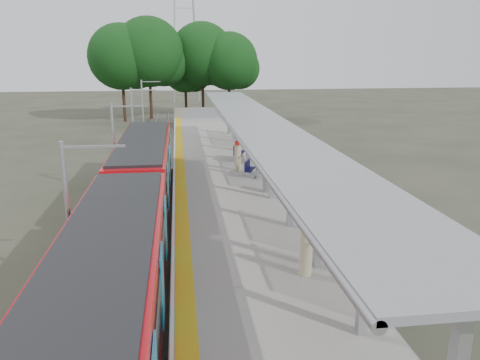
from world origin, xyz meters
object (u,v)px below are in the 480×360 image
object	(u,v)px
bench_far	(238,152)
info_pillar_far	(238,158)
train	(134,207)
litter_bin	(267,183)
info_pillar_near	(306,252)
bench_mid	(249,168)

from	to	relation	value
bench_far	info_pillar_far	bearing A→B (deg)	-80.31
train	litter_bin	world-z (taller)	train
train	litter_bin	distance (m)	8.08
bench_far	litter_bin	world-z (taller)	bench_far
info_pillar_far	train	bearing A→B (deg)	-128.28
info_pillar_near	info_pillar_far	distance (m)	14.46
train	bench_far	bearing A→B (deg)	64.72
bench_mid	train	bearing A→B (deg)	-105.15
bench_far	litter_bin	size ratio (longest dim) A/B	1.76
info_pillar_near	litter_bin	size ratio (longest dim) A/B	1.85
train	info_pillar_far	distance (m)	11.12
train	bench_mid	size ratio (longest dim) A/B	19.64
train	litter_bin	bearing A→B (deg)	36.45
info_pillar_far	litter_bin	world-z (taller)	info_pillar_far
litter_bin	train	bearing A→B (deg)	-143.55
bench_far	info_pillar_near	world-z (taller)	info_pillar_near
litter_bin	bench_far	bearing A→B (deg)	94.34
info_pillar_far	bench_mid	bearing A→B (deg)	-79.33
bench_far	info_pillar_near	distance (m)	17.31
bench_far	info_pillar_near	bearing A→B (deg)	-72.83
bench_far	litter_bin	distance (m)	7.73
train	bench_mid	xyz separation A→B (m)	(6.02, 8.24, -0.57)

